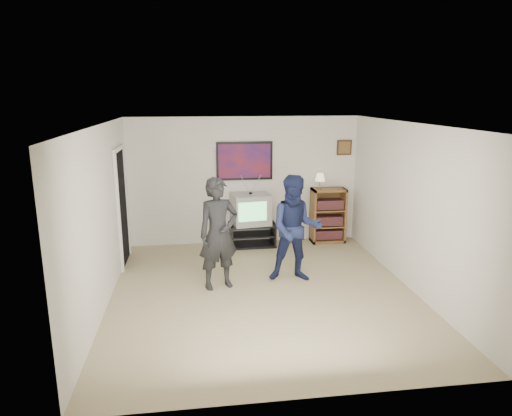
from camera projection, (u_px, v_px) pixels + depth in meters
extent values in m
cube|color=#8C7A59|center=(263.00, 293.00, 6.86)|extent=(4.50, 5.00, 0.01)
cube|color=white|center=(264.00, 124.00, 6.26)|extent=(4.50, 5.00, 0.01)
cube|color=silver|center=(244.00, 181.00, 8.97)|extent=(4.50, 0.01, 2.50)
cube|color=silver|center=(102.00, 218.00, 6.27)|extent=(0.01, 5.00, 2.50)
cube|color=silver|center=(411.00, 207.00, 6.86)|extent=(0.01, 5.00, 2.50)
cube|color=black|center=(252.00, 224.00, 8.92)|extent=(0.91, 0.52, 0.04)
cube|color=black|center=(252.00, 244.00, 9.02)|extent=(0.91, 0.52, 0.04)
cube|color=black|center=(231.00, 235.00, 8.91)|extent=(0.05, 0.48, 0.45)
cube|color=black|center=(273.00, 234.00, 9.02)|extent=(0.05, 0.48, 0.45)
imported|color=black|center=(218.00, 234.00, 6.88)|extent=(0.72, 0.59, 1.72)
imported|color=#171F41|center=(296.00, 229.00, 7.15)|extent=(0.91, 0.75, 1.70)
cube|color=white|center=(215.00, 208.00, 6.97)|extent=(0.04, 0.13, 0.04)
cube|color=white|center=(290.00, 207.00, 7.33)|extent=(0.05, 0.13, 0.04)
cube|color=black|center=(245.00, 161.00, 8.85)|extent=(1.10, 0.03, 0.75)
cube|color=white|center=(216.00, 146.00, 8.71)|extent=(0.28, 0.02, 0.14)
cube|color=black|center=(344.00, 148.00, 9.06)|extent=(0.30, 0.03, 0.30)
cube|color=black|center=(122.00, 208.00, 7.87)|extent=(0.03, 0.85, 2.00)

